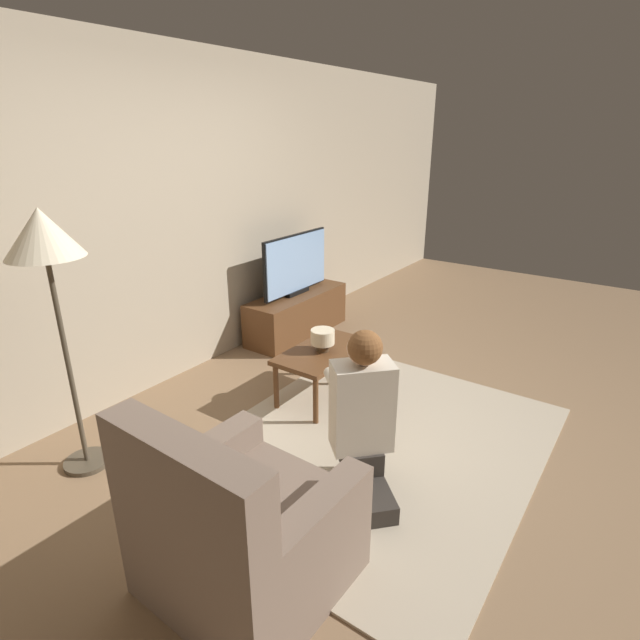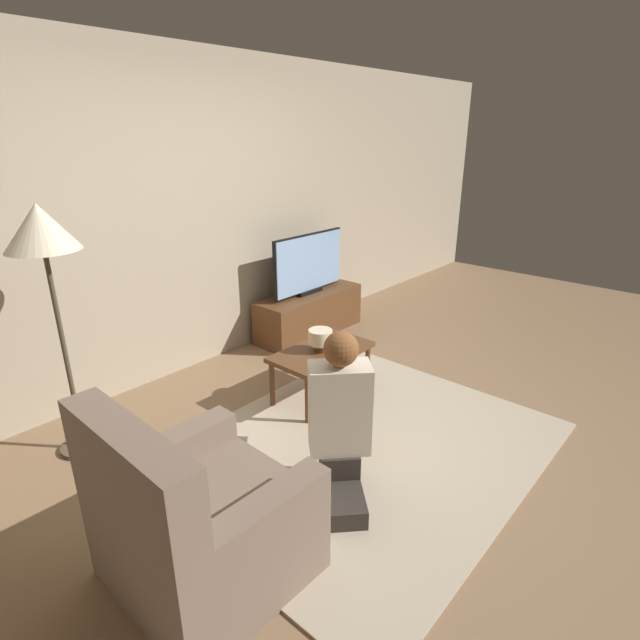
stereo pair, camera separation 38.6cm
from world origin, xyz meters
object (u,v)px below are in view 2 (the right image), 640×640
at_px(floor_lamp, 43,243).
at_px(person_kneeling, 340,415).
at_px(tv, 309,264).
at_px(coffee_table, 321,356).
at_px(armchair, 200,526).
at_px(table_lamp, 320,338).

relative_size(floor_lamp, person_kneeling, 1.64).
bearing_deg(tv, coffee_table, -133.43).
bearing_deg(armchair, coffee_table, -65.60).
distance_m(coffee_table, table_lamp, 0.15).
height_order(tv, floor_lamp, floor_lamp).
bearing_deg(coffee_table, floor_lamp, 154.59).
distance_m(armchair, table_lamp, 1.77).
distance_m(tv, armchair, 3.09).
xyz_separation_m(person_kneeling, table_lamp, (0.72, 0.77, 0.02)).
bearing_deg(person_kneeling, armchair, 38.52).
bearing_deg(coffee_table, person_kneeling, -133.39).
height_order(coffee_table, floor_lamp, floor_lamp).
distance_m(person_kneeling, table_lamp, 1.05).
xyz_separation_m(floor_lamp, table_lamp, (1.53, -0.74, -0.87)).
relative_size(tv, floor_lamp, 0.59).
bearing_deg(coffee_table, armchair, -156.88).
bearing_deg(table_lamp, armchair, -156.81).
xyz_separation_m(tv, floor_lamp, (-2.47, -0.23, 0.64)).
bearing_deg(floor_lamp, table_lamp, -25.86).
relative_size(coffee_table, table_lamp, 4.40).
distance_m(coffee_table, armchair, 1.78).
xyz_separation_m(tv, armchair, (-2.56, -1.67, -0.44)).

